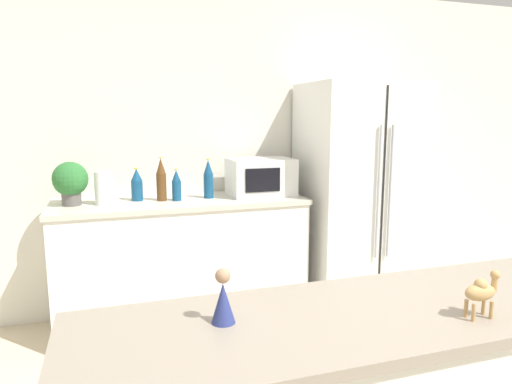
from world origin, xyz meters
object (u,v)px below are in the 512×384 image
Objects in this scene: refrigerator at (358,196)px; microwave at (261,177)px; potted_plant at (70,181)px; back_bottle_2 at (161,180)px; camel_figurine at (482,291)px; back_bottle_3 at (208,179)px; back_bottle_1 at (137,185)px; paper_towel_roll at (104,188)px; back_bottle_0 at (177,186)px; wise_man_figurine_blue at (223,299)px.

microwave is at bearing 173.83° from refrigerator.
back_bottle_2 is at bearing -1.12° from potted_plant.
back_bottle_2 is 2.35m from camel_figurine.
back_bottle_2 is 1.08× the size of back_bottle_3.
camel_figurine is (-0.04, -2.25, -0.06)m from microwave.
back_bottle_1 is 1.61× the size of camel_figurine.
potted_plant reaches higher than camel_figurine.
back_bottle_0 is (0.50, -0.00, -0.01)m from paper_towel_roll.
refrigerator is 1.57m from back_bottle_2.
wise_man_figurine_blue is at bearing -129.33° from refrigerator.
microwave is at bearing 68.63° from wise_man_figurine_blue.
camel_figurine is (0.61, -2.21, -0.03)m from back_bottle_0.
back_bottle_1 is at bearing 174.17° from back_bottle_3.
back_bottle_2 is at bearing -179.43° from back_bottle_3.
refrigerator is 7.79× the size of paper_towel_roll.
paper_towel_roll is at bearing -177.79° from microwave.
back_bottle_2 is at bearing -18.37° from back_bottle_1.
microwave is at bearing 0.18° from potted_plant.
microwave is 2.20m from wise_man_figurine_blue.
back_bottle_1 is (0.23, 0.08, -0.00)m from paper_towel_roll.
paper_towel_roll is 0.73× the size of back_bottle_2.
refrigerator is at bearing 68.61° from camel_figurine.
microwave is 1.65× the size of back_bottle_3.
potted_plant is 2.60m from camel_figurine.
back_bottle_3 is (-1.21, 0.07, 0.18)m from refrigerator.
back_bottle_3 is 1.72× the size of wise_man_figurine_blue.
potted_plant is at bearing -174.28° from back_bottle_1.
paper_towel_roll is 0.40m from back_bottle_2.
refrigerator is 1.96m from paper_towel_roll.
back_bottle_3 is (0.95, -0.01, -0.03)m from potted_plant.
microwave is 0.75m from back_bottle_2.
back_bottle_2 is 0.34m from back_bottle_3.
microwave is 2.09× the size of back_bottle_0.
camel_figurine is at bearing -111.39° from refrigerator.
back_bottle_1 reaches higher than camel_figurine.
microwave is at bearing 1.22° from back_bottle_2.
back_bottle_0 is 0.79× the size of back_bottle_3.
back_bottle_2 is at bearing -178.78° from microwave.
back_bottle_3 is at bearing -0.50° from potted_plant.
microwave is (1.15, 0.04, 0.03)m from paper_towel_roll.
back_bottle_1 is (-0.92, 0.04, -0.03)m from microwave.
back_bottle_0 is at bearing 105.35° from camel_figurine.
refrigerator reaches higher than back_bottle_0.
back_bottle_1 is at bearing 93.34° from wise_man_figurine_blue.
microwave reaches higher than back_bottle_0.
microwave is at bearing -2.45° from back_bottle_1.
back_bottle_0 is (0.71, -0.04, -0.06)m from potted_plant.
refrigerator reaches higher than microwave.
microwave is (1.36, 0.00, -0.03)m from potted_plant.
potted_plant is 1.36m from microwave.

